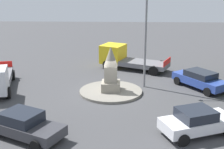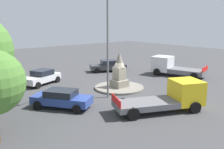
{
  "view_description": "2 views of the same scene",
  "coord_description": "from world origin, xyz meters",
  "px_view_note": "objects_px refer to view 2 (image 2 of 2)",
  "views": [
    {
      "loc": [
        -0.87,
        21.74,
        8.1
      ],
      "look_at": [
        -0.07,
        -0.56,
        1.24
      ],
      "focal_mm": 49.89,
      "sensor_mm": 36.0,
      "label": 1
    },
    {
      "loc": [
        -15.23,
        -17.04,
        6.34
      ],
      "look_at": [
        -0.31,
        0.7,
        1.29
      ],
      "focal_mm": 39.8,
      "sensor_mm": 36.0,
      "label": 2
    }
  ],
  "objects_px": {
    "streetlamp": "(108,34)",
    "car_white_waiting": "(42,77)",
    "car_blue_passing": "(62,98)",
    "truck_white_near_island": "(172,67)",
    "car_dark_grey_far_side": "(108,66)",
    "truck_yellow_approaching": "(171,97)",
    "monument": "(119,71)"
  },
  "relations": [
    {
      "from": "streetlamp",
      "to": "truck_white_near_island",
      "type": "distance_m",
      "value": 12.07
    },
    {
      "from": "streetlamp",
      "to": "car_dark_grey_far_side",
      "type": "relative_size",
      "value": 1.86
    },
    {
      "from": "streetlamp",
      "to": "car_dark_grey_far_side",
      "type": "bearing_deg",
      "value": 50.61
    },
    {
      "from": "car_white_waiting",
      "to": "car_dark_grey_far_side",
      "type": "bearing_deg",
      "value": 4.28
    },
    {
      "from": "streetlamp",
      "to": "car_blue_passing",
      "type": "distance_m",
      "value": 6.23
    },
    {
      "from": "car_white_waiting",
      "to": "truck_yellow_approaching",
      "type": "relative_size",
      "value": 0.66
    },
    {
      "from": "car_blue_passing",
      "to": "truck_yellow_approaching",
      "type": "xyz_separation_m",
      "value": [
        5.79,
        -5.5,
        0.28
      ]
    },
    {
      "from": "truck_white_near_island",
      "to": "truck_yellow_approaching",
      "type": "relative_size",
      "value": 0.96
    },
    {
      "from": "monument",
      "to": "truck_white_near_island",
      "type": "bearing_deg",
      "value": 2.63
    },
    {
      "from": "streetlamp",
      "to": "truck_yellow_approaching",
      "type": "bearing_deg",
      "value": -73.89
    },
    {
      "from": "streetlamp",
      "to": "car_white_waiting",
      "type": "bearing_deg",
      "value": 107.05
    },
    {
      "from": "truck_white_near_island",
      "to": "car_blue_passing",
      "type": "bearing_deg",
      "value": -173.93
    },
    {
      "from": "car_blue_passing",
      "to": "car_dark_grey_far_side",
      "type": "bearing_deg",
      "value": 36.4
    },
    {
      "from": "car_blue_passing",
      "to": "truck_yellow_approaching",
      "type": "height_order",
      "value": "truck_yellow_approaching"
    },
    {
      "from": "car_white_waiting",
      "to": "car_dark_grey_far_side",
      "type": "xyz_separation_m",
      "value": [
        9.28,
        0.69,
        -0.02
      ]
    },
    {
      "from": "monument",
      "to": "car_blue_passing",
      "type": "distance_m",
      "value": 6.99
    },
    {
      "from": "car_white_waiting",
      "to": "truck_yellow_approaching",
      "type": "bearing_deg",
      "value": -73.34
    },
    {
      "from": "truck_white_near_island",
      "to": "truck_yellow_approaching",
      "type": "height_order",
      "value": "truck_white_near_island"
    },
    {
      "from": "car_dark_grey_far_side",
      "to": "truck_white_near_island",
      "type": "relative_size",
      "value": 0.75
    },
    {
      "from": "monument",
      "to": "car_dark_grey_far_side",
      "type": "bearing_deg",
      "value": 58.08
    },
    {
      "from": "streetlamp",
      "to": "car_dark_grey_far_side",
      "type": "xyz_separation_m",
      "value": [
        6.91,
        8.42,
        -4.54
      ]
    },
    {
      "from": "car_white_waiting",
      "to": "truck_white_near_island",
      "type": "bearing_deg",
      "value": -23.6
    },
    {
      "from": "streetlamp",
      "to": "car_white_waiting",
      "type": "xyz_separation_m",
      "value": [
        -2.37,
        7.73,
        -4.52
      ]
    },
    {
      "from": "car_white_waiting",
      "to": "truck_white_near_island",
      "type": "height_order",
      "value": "truck_white_near_island"
    },
    {
      "from": "monument",
      "to": "car_blue_passing",
      "type": "height_order",
      "value": "monument"
    },
    {
      "from": "car_white_waiting",
      "to": "car_blue_passing",
      "type": "distance_m",
      "value": 7.78
    },
    {
      "from": "car_dark_grey_far_side",
      "to": "truck_yellow_approaching",
      "type": "height_order",
      "value": "truck_yellow_approaching"
    },
    {
      "from": "monument",
      "to": "truck_white_near_island",
      "type": "xyz_separation_m",
      "value": [
        8.59,
        0.39,
        -0.64
      ]
    },
    {
      "from": "car_blue_passing",
      "to": "monument",
      "type": "bearing_deg",
      "value": 10.34
    },
    {
      "from": "monument",
      "to": "streetlamp",
      "type": "xyz_separation_m",
      "value": [
        -2.56,
        -1.43,
        3.6
      ]
    },
    {
      "from": "car_blue_passing",
      "to": "truck_white_near_island",
      "type": "relative_size",
      "value": 0.71
    },
    {
      "from": "monument",
      "to": "car_blue_passing",
      "type": "xyz_separation_m",
      "value": [
        -6.82,
        -1.24,
        -0.94
      ]
    }
  ]
}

